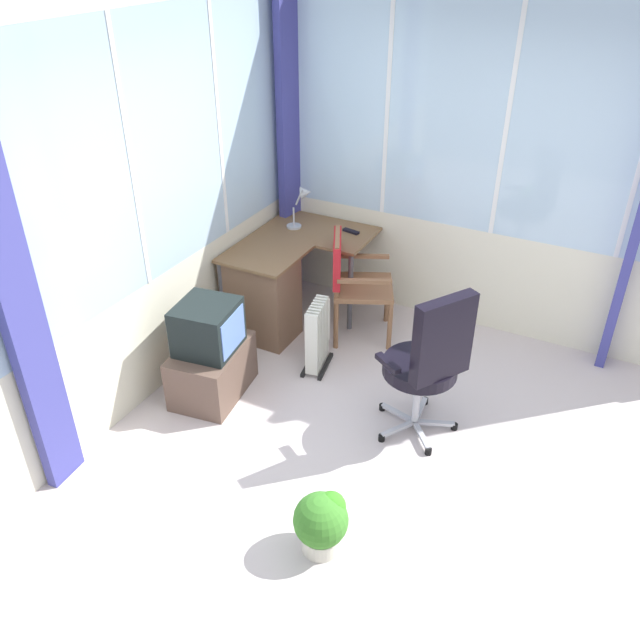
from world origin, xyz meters
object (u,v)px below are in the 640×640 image
(office_chair, at_px, (430,358))
(potted_plant, at_px, (322,521))
(tv_on_stand, at_px, (211,355))
(tv_remote, at_px, (351,231))
(desk, at_px, (266,291))
(desk_lamp, at_px, (303,200))
(space_heater, at_px, (318,334))
(wooden_armchair, at_px, (349,273))

(office_chair, distance_m, potted_plant, 1.26)
(office_chair, bearing_deg, tv_on_stand, 100.07)
(tv_remote, height_order, office_chair, office_chair)
(desk, distance_m, desk_lamp, 0.87)
(tv_remote, height_order, space_heater, tv_remote)
(desk_lamp, bearing_deg, wooden_armchair, -120.33)
(desk_lamp, xyz_separation_m, potted_plant, (-2.44, -1.45, -0.77))
(tv_on_stand, height_order, space_heater, tv_on_stand)
(tv_remote, xyz_separation_m, potted_plant, (-2.50, -1.01, -0.54))
(wooden_armchair, bearing_deg, tv_on_stand, 155.52)
(desk_lamp, distance_m, tv_remote, 0.49)
(desk_lamp, relative_size, space_heater, 0.63)
(tv_on_stand, height_order, potted_plant, tv_on_stand)
(space_heater, bearing_deg, office_chair, -111.25)
(space_heater, relative_size, potted_plant, 1.50)
(tv_remote, relative_size, potted_plant, 0.39)
(tv_remote, relative_size, office_chair, 0.13)
(wooden_armchair, bearing_deg, office_chair, -132.29)
(desk_lamp, distance_m, wooden_armchair, 0.82)
(office_chair, height_order, tv_on_stand, office_chair)
(office_chair, bearing_deg, tv_remote, 41.66)
(office_chair, distance_m, tv_on_stand, 1.61)
(desk_lamp, xyz_separation_m, tv_on_stand, (-1.55, -0.07, -0.64))
(wooden_armchair, relative_size, office_chair, 0.81)
(wooden_armchair, height_order, potted_plant, wooden_armchair)
(office_chair, relative_size, potted_plant, 2.96)
(desk, xyz_separation_m, tv_on_stand, (-0.90, -0.07, -0.07))
(tv_on_stand, xyz_separation_m, potted_plant, (-0.89, -1.37, -0.13))
(office_chair, bearing_deg, desk_lamp, 51.81)
(desk_lamp, height_order, office_chair, office_chair)
(potted_plant, bearing_deg, tv_on_stand, 57.06)
(desk_lamp, relative_size, tv_remote, 2.40)
(space_heater, distance_m, potted_plant, 1.78)
(desk, distance_m, tv_on_stand, 0.91)
(desk, xyz_separation_m, wooden_armchair, (0.29, -0.62, 0.18))
(tv_on_stand, bearing_deg, office_chair, -79.93)
(wooden_armchair, relative_size, potted_plant, 2.40)
(desk_lamp, bearing_deg, tv_on_stand, -177.36)
(desk, height_order, office_chair, office_chair)
(desk, xyz_separation_m, office_chair, (-0.63, -1.63, 0.25))
(office_chair, relative_size, space_heater, 1.98)
(tv_remote, bearing_deg, wooden_armchair, -146.58)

